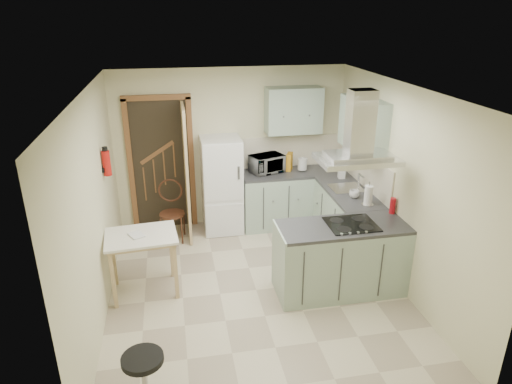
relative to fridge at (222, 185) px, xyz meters
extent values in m
plane|color=beige|center=(0.20, -1.80, -0.75)|extent=(4.20, 4.20, 0.00)
plane|color=silver|center=(0.20, -1.80, 1.75)|extent=(4.20, 4.20, 0.00)
plane|color=beige|center=(0.20, 0.30, 0.50)|extent=(3.60, 0.00, 3.60)
plane|color=beige|center=(-1.60, -1.80, 0.50)|extent=(0.00, 4.20, 4.20)
plane|color=beige|center=(2.00, -1.80, 0.50)|extent=(0.00, 4.20, 4.20)
cube|color=brown|center=(-0.90, 0.27, 0.30)|extent=(1.10, 0.12, 2.10)
cube|color=white|center=(0.00, 0.00, 0.00)|extent=(0.60, 0.60, 1.50)
cube|color=#9EB2A0|center=(0.86, 0.00, -0.30)|extent=(1.08, 0.60, 0.90)
cube|color=#9EB2A0|center=(1.70, -0.68, -0.30)|extent=(0.60, 1.95, 0.90)
cube|color=beige|center=(1.16, 0.29, 0.40)|extent=(1.68, 0.02, 0.50)
cube|color=#9EB2A0|center=(1.15, 0.12, 1.10)|extent=(0.85, 0.35, 0.70)
cube|color=#9EB2A0|center=(1.82, -0.95, 1.10)|extent=(0.35, 0.90, 0.70)
cube|color=#9EB2A0|center=(1.22, -1.98, -0.30)|extent=(1.55, 0.65, 0.90)
cube|color=black|center=(1.32, -1.98, 0.16)|extent=(0.58, 0.50, 0.01)
cube|color=silver|center=(1.32, -1.98, 0.97)|extent=(0.90, 0.55, 0.10)
cube|color=silver|center=(1.70, -0.85, 0.16)|extent=(0.45, 0.40, 0.01)
cylinder|color=#B2140F|center=(-1.54, -0.90, 0.75)|extent=(0.10, 0.10, 0.32)
cube|color=#DAB886|center=(-1.16, -1.56, -0.36)|extent=(0.89, 0.70, 0.79)
cube|color=#492118|center=(-0.79, -0.22, -0.33)|extent=(0.43, 0.43, 0.85)
cylinder|color=black|center=(-1.10, -3.32, -0.50)|extent=(0.45, 0.45, 0.50)
imported|color=black|center=(0.72, 0.06, 0.29)|extent=(0.59, 0.49, 0.28)
cylinder|color=silver|center=(1.29, 0.02, 0.26)|extent=(0.19, 0.19, 0.22)
cube|color=#C27F16|center=(1.10, 0.08, 0.29)|extent=(0.15, 0.20, 0.28)
imported|color=#9D9EA8|center=(1.78, -0.43, 0.26)|extent=(0.11, 0.11, 0.21)
cylinder|color=silver|center=(1.76, -1.46, 0.29)|extent=(0.12, 0.12, 0.27)
imported|color=silver|center=(1.67, -1.20, 0.20)|extent=(0.15, 0.15, 0.11)
cylinder|color=#B30F19|center=(1.95, -1.76, 0.25)|extent=(0.08, 0.08, 0.20)
imported|color=#A5374F|center=(-1.27, -1.60, 0.08)|extent=(0.22, 0.25, 0.09)
camera|label=1|loc=(-0.72, -6.58, 2.55)|focal=32.00mm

